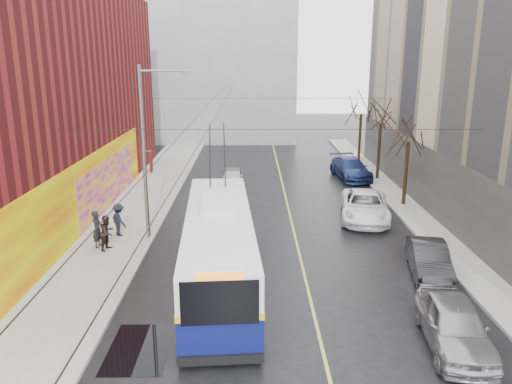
# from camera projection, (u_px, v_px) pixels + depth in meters

# --- Properties ---
(ground) EXTENTS (140.00, 140.00, 0.00)m
(ground) POSITION_uv_depth(u_px,v_px,m) (277.00, 343.00, 16.84)
(ground) COLOR black
(ground) RESTS_ON ground
(sidewalk_left) EXTENTS (4.00, 60.00, 0.15)m
(sidewalk_left) POSITION_uv_depth(u_px,v_px,m) (126.00, 226.00, 28.33)
(sidewalk_left) COLOR gray
(sidewalk_left) RESTS_ON ground
(sidewalk_right) EXTENTS (2.00, 60.00, 0.15)m
(sidewalk_right) POSITION_uv_depth(u_px,v_px,m) (424.00, 225.00, 28.47)
(sidewalk_right) COLOR gray
(sidewalk_right) RESTS_ON ground
(lane_line) EXTENTS (0.12, 50.00, 0.01)m
(lane_line) POSITION_uv_depth(u_px,v_px,m) (290.00, 216.00, 30.36)
(lane_line) COLOR #BFB74C
(lane_line) RESTS_ON ground
(building_far) EXTENTS (20.50, 12.10, 18.00)m
(building_far) POSITION_uv_depth(u_px,v_px,m) (207.00, 60.00, 57.83)
(building_far) COLOR gray
(building_far) RESTS_ON ground
(streetlight_pole) EXTENTS (2.65, 0.60, 9.00)m
(streetlight_pole) POSITION_uv_depth(u_px,v_px,m) (147.00, 149.00, 25.16)
(streetlight_pole) COLOR slate
(streetlight_pole) RESTS_ON ground
(catenary_wires) EXTENTS (18.00, 60.00, 0.22)m
(catenary_wires) POSITION_uv_depth(u_px,v_px,m) (223.00, 111.00, 29.43)
(catenary_wires) COLOR black
(tree_near) EXTENTS (3.20, 3.20, 6.40)m
(tree_near) POSITION_uv_depth(u_px,v_px,m) (409.00, 129.00, 31.04)
(tree_near) COLOR black
(tree_near) RESTS_ON ground
(tree_mid) EXTENTS (3.20, 3.20, 6.68)m
(tree_mid) POSITION_uv_depth(u_px,v_px,m) (381.00, 113.00, 37.72)
(tree_mid) COLOR black
(tree_mid) RESTS_ON ground
(tree_far) EXTENTS (3.20, 3.20, 6.57)m
(tree_far) POSITION_uv_depth(u_px,v_px,m) (362.00, 105.00, 44.51)
(tree_far) COLOR black
(tree_far) RESTS_ON ground
(puddle) EXTENTS (2.00, 3.07, 0.01)m
(puddle) POSITION_uv_depth(u_px,v_px,m) (140.00, 349.00, 16.53)
(puddle) COLOR black
(puddle) RESTS_ON ground
(pigeons_flying) EXTENTS (2.78, 3.87, 1.58)m
(pigeons_flying) POSITION_uv_depth(u_px,v_px,m) (219.00, 103.00, 25.33)
(pigeons_flying) COLOR slate
(trolleybus) EXTENTS (3.61, 12.80, 6.00)m
(trolleybus) POSITION_uv_depth(u_px,v_px,m) (219.00, 246.00, 20.97)
(trolleybus) COLOR #0A0F4E
(trolleybus) RESTS_ON ground
(parked_car_a) EXTENTS (2.38, 4.88, 1.60)m
(parked_car_a) POSITION_uv_depth(u_px,v_px,m) (454.00, 325.00, 16.48)
(parked_car_a) COLOR #999A9E
(parked_car_a) RESTS_ON ground
(parked_car_b) EXTENTS (2.20, 4.51, 1.43)m
(parked_car_b) POSITION_uv_depth(u_px,v_px,m) (429.00, 259.00, 22.05)
(parked_car_b) COLOR black
(parked_car_b) RESTS_ON ground
(parked_car_c) EXTENTS (3.65, 6.23, 1.63)m
(parked_car_c) POSITION_uv_depth(u_px,v_px,m) (365.00, 206.00, 29.50)
(parked_car_c) COLOR white
(parked_car_c) RESTS_ON ground
(parked_car_d) EXTENTS (2.89, 5.82, 1.62)m
(parked_car_d) POSITION_uv_depth(u_px,v_px,m) (351.00, 168.00, 39.44)
(parked_car_d) COLOR navy
(parked_car_d) RESTS_ON ground
(following_car) EXTENTS (1.82, 4.43, 1.50)m
(following_car) POSITION_uv_depth(u_px,v_px,m) (232.00, 178.00, 36.52)
(following_car) COLOR #AEAEB3
(following_car) RESTS_ON ground
(pedestrian_a) EXTENTS (0.51, 0.72, 1.87)m
(pedestrian_a) POSITION_uv_depth(u_px,v_px,m) (97.00, 229.00, 24.75)
(pedestrian_a) COLOR black
(pedestrian_a) RESTS_ON sidewalk_left
(pedestrian_b) EXTENTS (0.92, 1.03, 1.77)m
(pedestrian_b) POSITION_uv_depth(u_px,v_px,m) (107.00, 232.00, 24.43)
(pedestrian_b) COLOR black
(pedestrian_b) RESTS_ON sidewalk_left
(pedestrian_c) EXTENTS (1.25, 1.26, 1.75)m
(pedestrian_c) POSITION_uv_depth(u_px,v_px,m) (119.00, 220.00, 26.34)
(pedestrian_c) COLOR black
(pedestrian_c) RESTS_ON sidewalk_left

